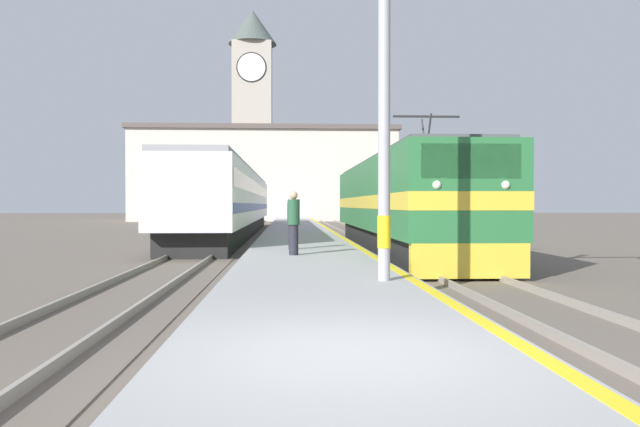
# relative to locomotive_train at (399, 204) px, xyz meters

# --- Properties ---
(ground_plane) EXTENTS (200.00, 200.00, 0.00)m
(ground_plane) POSITION_rel_locomotive_train_xyz_m (-3.57, 12.59, -1.80)
(ground_plane) COLOR #60564C
(platform) EXTENTS (3.73, 140.00, 0.39)m
(platform) POSITION_rel_locomotive_train_xyz_m (-3.57, 7.59, -1.61)
(platform) COLOR #999999
(platform) RESTS_ON ground
(rail_track_near) EXTENTS (2.83, 140.00, 0.16)m
(rail_track_near) POSITION_rel_locomotive_train_xyz_m (0.00, 7.59, -1.77)
(rail_track_near) COLOR #60564C
(rail_track_near) RESTS_ON ground
(rail_track_far) EXTENTS (2.84, 140.00, 0.16)m
(rail_track_far) POSITION_rel_locomotive_train_xyz_m (-7.37, 7.59, -1.77)
(rail_track_far) COLOR #60564C
(rail_track_far) RESTS_ON ground
(locomotive_train) EXTENTS (2.92, 18.74, 4.48)m
(locomotive_train) POSITION_rel_locomotive_train_xyz_m (0.00, 0.00, 0.00)
(locomotive_train) COLOR black
(locomotive_train) RESTS_ON ground
(passenger_train) EXTENTS (2.92, 32.48, 3.66)m
(passenger_train) POSITION_rel_locomotive_train_xyz_m (-7.37, 12.56, 0.18)
(passenger_train) COLOR black
(passenger_train) RESTS_ON ground
(catenary_mast) EXTENTS (2.71, 0.24, 7.39)m
(catenary_mast) POSITION_rel_locomotive_train_xyz_m (-2.28, -11.88, 2.34)
(catenary_mast) COLOR #9E9EA3
(catenary_mast) RESTS_ON platform
(person_on_platform) EXTENTS (0.34, 0.34, 1.78)m
(person_on_platform) POSITION_rel_locomotive_train_xyz_m (-4.02, -5.97, -0.48)
(person_on_platform) COLOR #23232D
(person_on_platform) RESTS_ON platform
(second_waiting_passenger) EXTENTS (0.34, 0.34, 1.68)m
(second_waiting_passenger) POSITION_rel_locomotive_train_xyz_m (-4.04, -3.76, -0.53)
(second_waiting_passenger) COLOR #23232D
(second_waiting_passenger) RESTS_ON platform
(clock_tower) EXTENTS (5.95, 5.95, 25.92)m
(clock_tower) POSITION_rel_locomotive_train_xyz_m (-8.54, 54.44, 12.09)
(clock_tower) COLOR #ADA393
(clock_tower) RESTS_ON ground
(station_building) EXTENTS (29.39, 10.56, 10.34)m
(station_building) POSITION_rel_locomotive_train_xyz_m (-6.74, 47.71, 3.39)
(station_building) COLOR beige
(station_building) RESTS_ON ground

